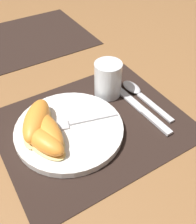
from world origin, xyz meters
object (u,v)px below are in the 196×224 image
knife (139,107)px  citrus_wedge_0 (37,121)px  citrus_wedge_2 (48,130)px  citrus_wedge_3 (44,142)px  plate (69,130)px  fork (72,124)px  juice_glass (108,81)px  spoon (137,92)px  citrus_wedge_1 (40,131)px

knife → citrus_wedge_0: bearing=167.4°
citrus_wedge_2 → citrus_wedge_3: 0.03m
plate → citrus_wedge_2: bearing=179.4°
plate → fork: 0.01m
plate → citrus_wedge_3: citrus_wedge_3 is taller
juice_glass → fork: 0.15m
spoon → citrus_wedge_1: 0.28m
plate → juice_glass: (0.15, 0.07, 0.03)m
citrus_wedge_0 → citrus_wedge_2: 0.04m
plate → fork: (0.01, 0.00, 0.01)m
knife → fork: size_ratio=1.26×
citrus_wedge_0 → citrus_wedge_1: bearing=-96.1°
plate → citrus_wedge_0: 0.07m
plate → citrus_wedge_0: bearing=149.4°
spoon → citrus_wedge_2: 0.26m
juice_glass → citrus_wedge_2: 0.21m
plate → spoon: (0.21, 0.03, -0.00)m
juice_glass → citrus_wedge_2: size_ratio=0.71×
spoon → citrus_wedge_0: 0.27m
citrus_wedge_1 → plate: bearing=-9.4°
fork → citrus_wedge_2: citrus_wedge_2 is taller
knife → citrus_wedge_2: size_ratio=1.76×
fork → citrus_wedge_3: bearing=-159.5°
juice_glass → citrus_wedge_3: bearing=-156.3°
knife → plate: bearing=173.9°
plate → citrus_wedge_3: (-0.07, -0.02, 0.02)m
citrus_wedge_0 → citrus_wedge_3: citrus_wedge_0 is taller
juice_glass → citrus_wedge_1: bearing=-163.9°
citrus_wedge_1 → citrus_wedge_3: bearing=-99.7°
plate → fork: bearing=26.0°
citrus_wedge_0 → spoon: bearing=-1.3°
juice_glass → citrus_wedge_3: 0.23m
knife → citrus_wedge_2: 0.23m
plate → spoon: 0.22m
plate → knife: plate is taller
citrus_wedge_0 → citrus_wedge_1: size_ratio=1.12×
plate → citrus_wedge_2: citrus_wedge_2 is taller
knife → citrus_wedge_2: citrus_wedge_2 is taller
citrus_wedge_0 → citrus_wedge_1: (-0.00, -0.02, -0.01)m
plate → citrus_wedge_1: (-0.06, 0.01, 0.02)m
plate → citrus_wedge_3: bearing=-160.3°
citrus_wedge_3 → spoon: bearing=10.6°
juice_glass → plate: bearing=-154.5°
citrus_wedge_0 → knife: bearing=-12.6°
citrus_wedge_2 → citrus_wedge_3: size_ratio=1.08×
juice_glass → citrus_wedge_0: size_ratio=0.66×
spoon → citrus_wedge_3: bearing=-169.4°
knife → citrus_wedge_0: citrus_wedge_0 is taller
citrus_wedge_2 → citrus_wedge_3: same height
plate → citrus_wedge_3: 0.07m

